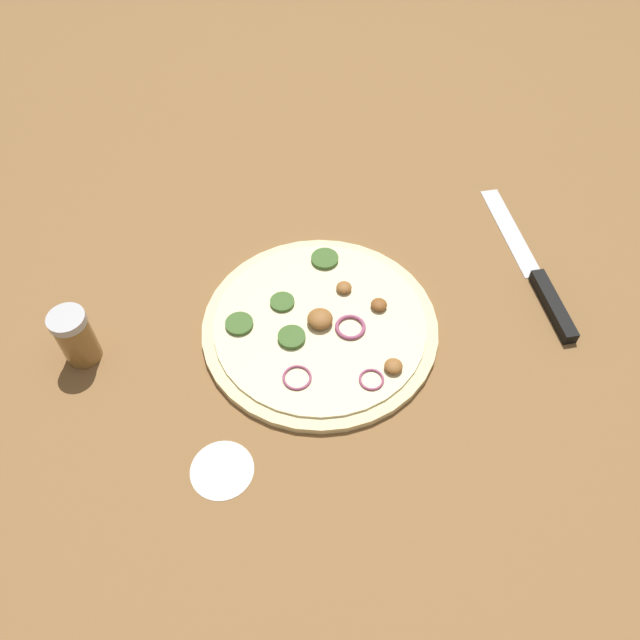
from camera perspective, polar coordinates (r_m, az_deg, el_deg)
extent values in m
plane|color=brown|center=(0.89, 0.00, -0.82)|extent=(3.00, 3.00, 0.00)
cylinder|color=beige|center=(0.89, 0.00, -0.61)|extent=(0.33, 0.33, 0.01)
cylinder|color=beige|center=(0.88, 0.00, -0.32)|extent=(0.30, 0.30, 0.00)
ellipsoid|color=brown|center=(0.87, 0.03, 0.14)|extent=(0.04, 0.04, 0.02)
cylinder|color=#385B23|center=(0.90, -3.47, 1.66)|extent=(0.04, 0.04, 0.01)
ellipsoid|color=brown|center=(0.84, 6.73, -4.21)|extent=(0.02, 0.02, 0.01)
ellipsoid|color=brown|center=(0.90, 5.41, 1.41)|extent=(0.02, 0.02, 0.01)
cylinder|color=#385B23|center=(0.88, -7.39, -0.35)|extent=(0.04, 0.04, 0.01)
cylinder|color=#385B23|center=(0.86, -2.61, -1.58)|extent=(0.04, 0.04, 0.01)
torus|color=#934266|center=(0.87, 2.80, -0.65)|extent=(0.04, 0.04, 0.01)
torus|color=#934266|center=(0.83, -2.11, -5.28)|extent=(0.04, 0.04, 0.00)
torus|color=#934266|center=(0.83, 4.73, -5.44)|extent=(0.03, 0.03, 0.00)
cylinder|color=#385B23|center=(0.95, 0.44, 5.62)|extent=(0.04, 0.04, 0.01)
ellipsoid|color=brown|center=(0.91, 2.21, 3.00)|extent=(0.02, 0.02, 0.01)
cube|color=silver|center=(1.07, 17.00, 7.79)|extent=(0.18, 0.14, 0.00)
cube|color=black|center=(0.97, 20.53, 1.25)|extent=(0.12, 0.09, 0.02)
cylinder|color=olive|center=(0.89, -21.33, -1.69)|extent=(0.05, 0.05, 0.08)
cylinder|color=#B2B2B7|center=(0.86, -22.16, 0.00)|extent=(0.05, 0.05, 0.01)
cylinder|color=white|center=(0.79, -8.95, -13.39)|extent=(0.08, 0.08, 0.00)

